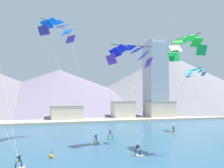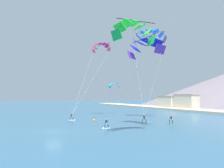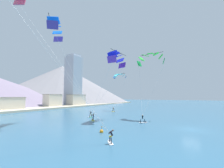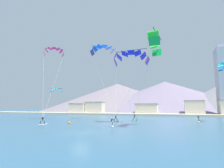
# 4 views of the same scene
# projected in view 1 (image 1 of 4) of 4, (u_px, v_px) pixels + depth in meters

# --- Properties ---
(kitesurfer_near_lead) EXTENTS (1.76, 0.61, 1.71)m
(kitesurfer_near_lead) POSITION_uv_depth(u_px,v_px,m) (109.00, 136.00, 46.03)
(kitesurfer_near_lead) COLOR #33B266
(kitesurfer_near_lead) RESTS_ON ground
(kitesurfer_near_trail) EXTENTS (0.94, 1.78, 1.73)m
(kitesurfer_near_trail) POSITION_uv_depth(u_px,v_px,m) (139.00, 152.00, 32.31)
(kitesurfer_near_trail) COLOR white
(kitesurfer_near_trail) RESTS_ON ground
(kitesurfer_mid_center) EXTENTS (0.73, 1.78, 1.63)m
(kitesurfer_mid_center) POSITION_uv_depth(u_px,v_px,m) (174.00, 131.00, 52.58)
(kitesurfer_mid_center) COLOR yellow
(kitesurfer_mid_center) RESTS_ON ground
(kitesurfer_far_left) EXTENTS (1.54, 1.49, 1.64)m
(kitesurfer_far_left) POSITION_uv_depth(u_px,v_px,m) (21.00, 164.00, 26.77)
(kitesurfer_far_left) COLOR white
(kitesurfer_far_left) RESTS_ON ground
(kitesurfer_far_right) EXTENTS (1.44, 1.58, 1.67)m
(kitesurfer_far_right) POSITION_uv_depth(u_px,v_px,m) (96.00, 140.00, 41.52)
(kitesurfer_far_right) COLOR yellow
(kitesurfer_far_right) RESTS_ON ground
(parafoil_kite_near_lead) EXTENTS (8.08, 8.61, 14.75)m
(parafoil_kite_near_lead) POSITION_uv_depth(u_px,v_px,m) (130.00, 54.00, 40.60)
(parafoil_kite_near_lead) COLOR #612FB0
(parafoil_kite_near_trail) EXTENTS (8.89, 7.05, 15.09)m
(parafoil_kite_near_trail) POSITION_uv_depth(u_px,v_px,m) (185.00, 46.00, 36.13)
(parafoil_kite_near_trail) COLOR green
(parafoil_kite_mid_center) EXTENTS (7.18, 5.66, 13.04)m
(parafoil_kite_mid_center) POSITION_uv_depth(u_px,v_px,m) (195.00, 72.00, 56.15)
(parafoil_kite_mid_center) COLOR teal
(parafoil_kite_far_right) EXTENTS (9.28, 9.74, 20.57)m
(parafoil_kite_far_right) POSITION_uv_depth(u_px,v_px,m) (58.00, 28.00, 46.47)
(parafoil_kite_far_right) COLOR #412F8C
(race_marker_buoy) EXTENTS (0.56, 0.56, 1.02)m
(race_marker_buoy) POSITION_uv_depth(u_px,v_px,m) (51.00, 157.00, 31.43)
(race_marker_buoy) COLOR orange
(race_marker_buoy) RESTS_ON ground
(shoreline_strip) EXTENTS (180.00, 10.00, 0.70)m
(shoreline_strip) POSITION_uv_depth(u_px,v_px,m) (69.00, 121.00, 76.19)
(shoreline_strip) COLOR beige
(shoreline_strip) RESTS_ON ground
(shore_building_harbour_front) EXTENTS (7.87, 4.96, 6.33)m
(shore_building_harbour_front) POSITION_uv_depth(u_px,v_px,m) (123.00, 110.00, 87.05)
(shore_building_harbour_front) COLOR beige
(shore_building_harbour_front) RESTS_ON ground
(shore_building_quay_west) EXTENTS (10.31, 5.18, 6.31)m
(shore_building_quay_west) POSITION_uv_depth(u_px,v_px,m) (161.00, 110.00, 89.28)
(shore_building_quay_west) COLOR beige
(shore_building_quay_west) RESTS_ON ground
(shore_building_old_town) EXTENTS (10.16, 6.25, 5.06)m
(shore_building_old_town) POSITION_uv_depth(u_px,v_px,m) (66.00, 113.00, 80.03)
(shore_building_old_town) COLOR beige
(shore_building_old_town) RESTS_ON ground
(highrise_tower) EXTENTS (7.00, 7.00, 28.52)m
(highrise_tower) POSITION_uv_depth(u_px,v_px,m) (155.00, 80.00, 90.85)
(highrise_tower) COLOR #A8ADB7
(highrise_tower) RESTS_ON ground
(mountain_peak_west_ridge) EXTENTS (125.85, 125.85, 23.35)m
(mountain_peak_west_ridge) POSITION_uv_depth(u_px,v_px,m) (59.00, 90.00, 140.38)
(mountain_peak_west_ridge) COLOR slate
(mountain_peak_west_ridge) RESTS_ON ground
(mountain_peak_east_shoulder) EXTENTS (124.92, 124.92, 34.34)m
(mountain_peak_east_shoulder) POSITION_uv_depth(u_px,v_px,m) (168.00, 82.00, 152.94)
(mountain_peak_east_shoulder) COLOR gray
(mountain_peak_east_shoulder) RESTS_ON ground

